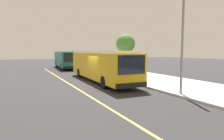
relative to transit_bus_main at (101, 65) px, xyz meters
name	(u,v)px	position (x,y,z in m)	size (l,w,h in m)	color
ground_plane	(96,84)	(1.33, -1.01, -1.62)	(120.00, 120.00, 0.00)	#2B2B2D
sidewalk_curb	(151,79)	(1.33, 4.99, -1.54)	(44.00, 6.40, 0.15)	#B7B2A8
lane_stripe_center	(72,86)	(1.33, -3.21, -1.61)	(36.00, 0.14, 0.01)	#E0D64C
transit_bus_main	(101,65)	(0.00, 0.00, 0.00)	(12.17, 2.87, 2.95)	gold
transit_bus_second	(66,59)	(-15.98, 0.18, 0.00)	(10.61, 3.27, 2.95)	#146B66
bus_shelter	(130,59)	(-3.16, 5.19, 0.30)	(2.90, 1.60, 2.48)	#333338
waiting_bench	(132,70)	(-2.79, 5.27, -0.99)	(1.60, 0.48, 0.95)	brown
route_sign_post	(126,61)	(0.02, 2.77, 0.34)	(0.44, 0.08, 2.80)	#333338
pedestrian_commuter	(110,66)	(-3.81, 2.82, -0.50)	(0.24, 0.40, 1.69)	#282D47
street_tree_near_shelter	(126,44)	(-8.47, 7.54, 2.39)	(2.87, 2.87, 5.33)	brown
utility_pole	(182,45)	(8.28, 2.22, 1.73)	(0.16, 0.16, 6.40)	gray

